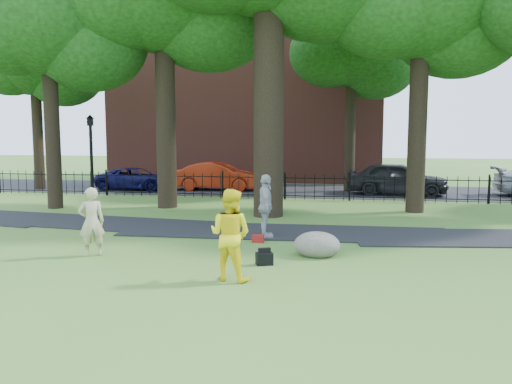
% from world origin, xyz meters
% --- Properties ---
extents(ground, '(120.00, 120.00, 0.00)m').
position_xyz_m(ground, '(0.00, 0.00, 0.00)').
color(ground, '#366423').
rests_on(ground, ground).
extents(footpath, '(36.07, 3.85, 0.03)m').
position_xyz_m(footpath, '(1.00, 3.90, 0.00)').
color(footpath, black).
rests_on(footpath, ground).
extents(street, '(80.00, 7.00, 0.02)m').
position_xyz_m(street, '(0.00, 16.00, 0.00)').
color(street, black).
rests_on(street, ground).
extents(iron_fence, '(44.00, 0.04, 1.20)m').
position_xyz_m(iron_fence, '(0.00, 12.00, 0.60)').
color(iron_fence, black).
rests_on(iron_fence, ground).
extents(brick_building, '(18.00, 8.00, 12.00)m').
position_xyz_m(brick_building, '(-4.00, 24.00, 6.00)').
color(brick_building, brown).
rests_on(brick_building, ground).
extents(woman, '(0.75, 0.69, 1.71)m').
position_xyz_m(woman, '(-3.34, 0.06, 0.86)').
color(woman, tan).
rests_on(woman, ground).
extents(man, '(1.07, 0.92, 1.89)m').
position_xyz_m(man, '(0.50, -1.35, 0.95)').
color(man, yellow).
rests_on(man, ground).
extents(pedestrian, '(0.70, 1.17, 1.86)m').
position_xyz_m(pedestrian, '(0.54, 3.00, 0.93)').
color(pedestrian, '#A4A4A8').
rests_on(pedestrian, ground).
extents(boulder, '(1.25, 1.01, 0.67)m').
position_xyz_m(boulder, '(2.14, 1.03, 0.34)').
color(boulder, '#655E54').
rests_on(boulder, ground).
extents(lamppost, '(0.38, 0.38, 3.84)m').
position_xyz_m(lamppost, '(-7.54, 7.91, 1.88)').
color(lamppost, black).
rests_on(lamppost, ground).
extents(backpack, '(0.44, 0.36, 0.29)m').
position_xyz_m(backpack, '(1.00, -0.06, 0.14)').
color(backpack, black).
rests_on(backpack, ground).
extents(red_bag, '(0.32, 0.20, 0.22)m').
position_xyz_m(red_bag, '(0.43, 2.33, 0.11)').
color(red_bag, maroon).
rests_on(red_bag, ground).
extents(red_sedan, '(4.76, 1.83, 1.55)m').
position_xyz_m(red_sedan, '(-4.08, 15.28, 0.77)').
color(red_sedan, maroon).
rests_on(red_sedan, ground).
extents(navy_van, '(4.40, 2.06, 1.22)m').
position_xyz_m(navy_van, '(-8.60, 14.74, 0.61)').
color(navy_van, '#0B0B37').
rests_on(navy_van, ground).
extents(grey_car, '(5.06, 2.36, 1.68)m').
position_xyz_m(grey_car, '(5.38, 14.77, 0.84)').
color(grey_car, black).
rests_on(grey_car, ground).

